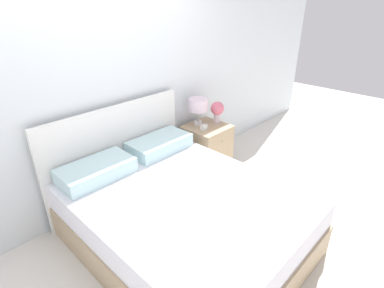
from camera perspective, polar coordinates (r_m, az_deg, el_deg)
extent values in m
plane|color=silver|center=(3.49, -13.16, -9.67)|extent=(12.00, 12.00, 0.00)
cube|color=white|center=(3.00, -16.48, 11.55)|extent=(8.00, 0.06, 2.60)
cube|color=tan|center=(2.78, -1.46, -15.81)|extent=(1.55, 1.98, 0.30)
cube|color=white|center=(2.61, -1.52, -11.44)|extent=(1.52, 1.94, 0.24)
cube|color=white|center=(3.20, -13.86, -2.11)|extent=(1.58, 0.05, 1.06)
cube|color=silver|center=(2.83, -17.76, -4.85)|extent=(0.65, 0.36, 0.14)
cube|color=silver|center=(3.19, -6.21, -0.02)|extent=(0.65, 0.36, 0.14)
cube|color=tan|center=(3.80, 2.78, -0.66)|extent=(0.50, 0.48, 0.59)
sphere|color=#B2AD93|center=(3.58, 5.84, 0.43)|extent=(0.02, 0.02, 0.02)
cylinder|color=white|center=(3.69, 1.16, 4.06)|extent=(0.10, 0.10, 0.06)
cylinder|color=#B7B29E|center=(3.66, 1.17, 5.46)|extent=(0.02, 0.02, 0.13)
cylinder|color=silver|center=(3.61, 1.19, 7.51)|extent=(0.24, 0.24, 0.14)
cylinder|color=silver|center=(3.78, 4.77, 5.02)|extent=(0.08, 0.08, 0.12)
sphere|color=#E06B7F|center=(3.74, 4.84, 6.77)|extent=(0.17, 0.17, 0.17)
sphere|color=#609356|center=(3.78, 5.22, 6.32)|extent=(0.07, 0.07, 0.07)
cube|color=white|center=(3.56, 2.29, 3.21)|extent=(0.07, 0.05, 0.06)
cylinder|color=white|center=(3.54, 2.64, 3.08)|extent=(0.05, 0.00, 0.05)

